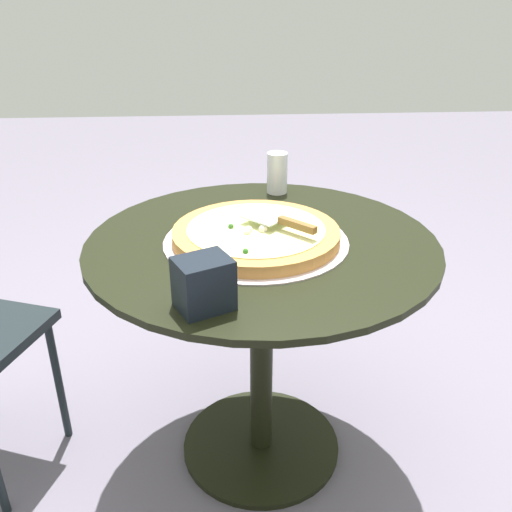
# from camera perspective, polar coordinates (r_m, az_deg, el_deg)

# --- Properties ---
(ground_plane) EXTENTS (10.00, 10.00, 0.00)m
(ground_plane) POSITION_cam_1_polar(r_m,az_deg,el_deg) (1.86, 0.51, -18.97)
(ground_plane) COLOR slate
(patio_table) EXTENTS (0.92, 0.92, 0.72)m
(patio_table) POSITION_cam_1_polar(r_m,az_deg,el_deg) (1.53, 0.59, -4.79)
(patio_table) COLOR black
(patio_table) RESTS_ON ground
(pizza_on_tray) EXTENTS (0.48, 0.48, 0.06)m
(pizza_on_tray) POSITION_cam_1_polar(r_m,az_deg,el_deg) (1.42, 0.00, 2.19)
(pizza_on_tray) COLOR beige
(pizza_on_tray) RESTS_ON patio_table
(pizza_server) EXTENTS (0.18, 0.18, 0.02)m
(pizza_server) POSITION_cam_1_polar(r_m,az_deg,el_deg) (1.40, 2.63, 3.62)
(pizza_server) COLOR silver
(pizza_server) RESTS_ON pizza_on_tray
(drinking_cup) EXTENTS (0.06, 0.06, 0.13)m
(drinking_cup) POSITION_cam_1_polar(r_m,az_deg,el_deg) (1.76, 2.19, 8.55)
(drinking_cup) COLOR silver
(drinking_cup) RESTS_ON patio_table
(napkin_dispenser) EXTENTS (0.13, 0.14, 0.11)m
(napkin_dispenser) POSITION_cam_1_polar(r_m,az_deg,el_deg) (1.12, -5.42, -2.86)
(napkin_dispenser) COLOR black
(napkin_dispenser) RESTS_ON patio_table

